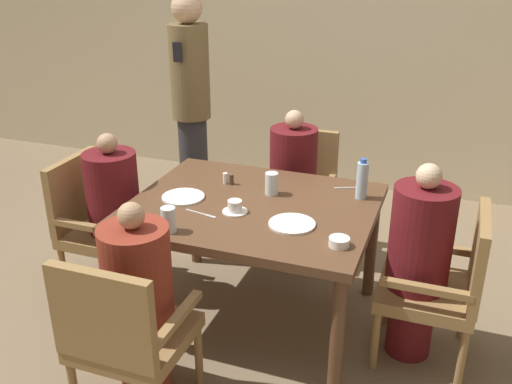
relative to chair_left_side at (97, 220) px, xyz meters
name	(u,v)px	position (x,y,z in m)	size (l,w,h in m)	color
ground_plane	(253,316)	(1.05, 0.00, -0.47)	(16.00, 16.00, 0.00)	#7A664C
wall_back	(345,30)	(1.05, 2.28, 0.93)	(8.00, 0.06, 2.80)	beige
dining_table	(253,218)	(1.05, 0.00, 0.19)	(1.33, 1.09, 0.75)	brown
chair_left_side	(97,220)	(0.00, 0.00, 0.00)	(0.49, 0.49, 0.87)	olive
diner_in_left_chair	(115,213)	(0.14, 0.00, 0.07)	(0.32, 0.32, 1.05)	#5B1419
chair_far_side	(298,188)	(1.05, 0.93, 0.00)	(0.49, 0.49, 0.87)	olive
diner_in_far_chair	(293,185)	(1.05, 0.79, 0.08)	(0.32, 0.32, 1.08)	#5B1419
chair_right_side	(443,282)	(2.10, 0.00, 0.00)	(0.49, 0.49, 0.87)	olive
diner_in_right_chair	(418,261)	(1.96, 0.00, 0.09)	(0.32, 0.32, 1.10)	#5B1419
chair_near_corner	(125,333)	(0.78, -0.93, 0.00)	(0.49, 0.49, 0.87)	olive
diner_in_near_chair	(140,303)	(0.78, -0.79, 0.07)	(0.32, 0.32, 1.05)	maroon
standing_host	(191,102)	(0.10, 1.20, 0.48)	(0.30, 0.34, 1.76)	#2D2D33
plate_main_left	(292,224)	(1.33, -0.17, 0.28)	(0.24, 0.24, 0.01)	white
plate_main_right	(183,197)	(0.65, -0.06, 0.28)	(0.24, 0.24, 0.01)	white
teacup_with_saucer	(235,207)	(1.00, -0.13, 0.30)	(0.14, 0.14, 0.07)	white
bowl_small	(339,242)	(1.60, -0.31, 0.30)	(0.10, 0.10, 0.04)	white
water_bottle	(362,180)	(1.60, 0.29, 0.39)	(0.07, 0.07, 0.23)	silver
glass_tall_near	(168,220)	(0.77, -0.45, 0.34)	(0.08, 0.08, 0.13)	silver
glass_tall_mid	(272,184)	(1.10, 0.17, 0.34)	(0.08, 0.08, 0.13)	silver
salt_shaker	(225,178)	(0.79, 0.22, 0.31)	(0.03, 0.03, 0.07)	white
pepper_shaker	(231,179)	(0.83, 0.22, 0.31)	(0.03, 0.03, 0.06)	#4C3D2D
fork_beside_plate	(353,188)	(1.53, 0.41, 0.28)	(0.17, 0.09, 0.00)	silver
knife_beside_plate	(202,214)	(0.84, -0.22, 0.28)	(0.19, 0.05, 0.00)	silver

